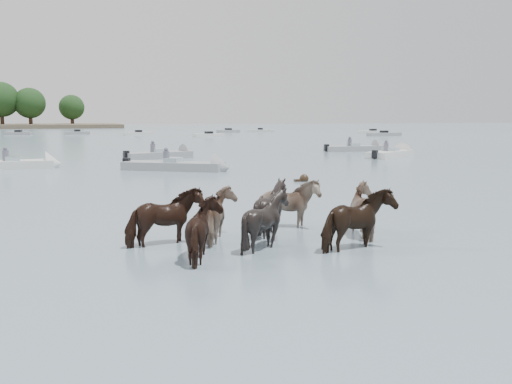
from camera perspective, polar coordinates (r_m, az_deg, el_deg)
name	(u,v)px	position (r m, az deg, el deg)	size (l,w,h in m)	color
ground	(341,264)	(11.35, 9.12, -7.66)	(400.00, 400.00, 0.00)	slate
pony_herd	(272,218)	(13.09, 1.69, -2.81)	(7.06, 4.17, 1.61)	black
swimming_pony	(303,179)	(25.43, 5.08, 1.38)	(0.72, 0.44, 0.44)	black
motorboat_a	(27,164)	(34.66, -23.36, 2.75)	(5.13, 1.71, 1.92)	silver
motorboat_b	(187,167)	(30.68, -7.43, 2.72)	(6.16, 4.71, 1.92)	gray
motorboat_c	(168,155)	(40.36, -9.44, 3.96)	(5.66, 3.04, 1.92)	gray
motorboat_d	(395,154)	(42.49, 14.65, 4.01)	(5.63, 4.26, 1.92)	silver
motorboat_e	(361,148)	(48.64, 11.24, 4.60)	(5.84, 2.05, 1.92)	gray
distant_flotilla	(99,134)	(88.91, -16.53, 5.96)	(105.35, 27.43, 0.93)	silver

